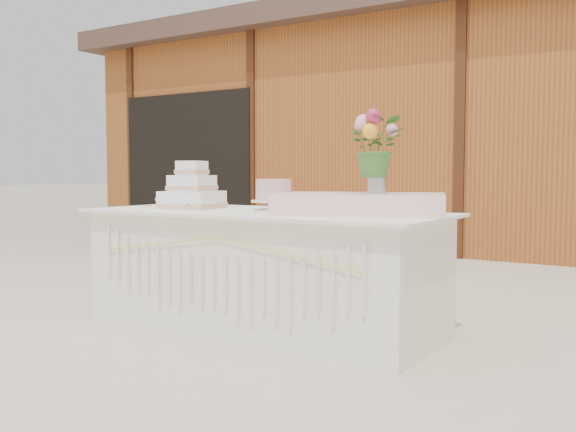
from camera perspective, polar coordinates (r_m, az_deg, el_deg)
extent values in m
plane|color=beige|center=(4.28, -2.21, -9.91)|extent=(80.00, 80.00, 0.00)
cube|color=#97481F|center=(9.71, 18.69, 6.58)|extent=(12.00, 4.00, 3.00)
cube|color=#442F26|center=(9.92, 18.91, 16.14)|extent=(12.60, 4.60, 0.30)
cube|color=black|center=(9.89, -8.95, 4.37)|extent=(2.40, 0.08, 2.20)
cube|color=white|center=(4.20, -2.23, -4.94)|extent=(2.28, 0.88, 0.75)
cube|color=white|center=(4.16, -2.24, 0.31)|extent=(2.40, 1.00, 0.02)
cube|color=white|center=(4.49, -8.51, 1.44)|extent=(0.40, 0.40, 0.12)
cube|color=#DAA98A|center=(4.49, -8.51, 0.98)|extent=(0.41, 0.41, 0.03)
cube|color=white|center=(4.49, -8.53, 2.91)|extent=(0.29, 0.29, 0.11)
cube|color=#DAA98A|center=(4.49, -8.52, 2.51)|extent=(0.30, 0.30, 0.03)
cube|color=white|center=(4.49, -8.54, 4.23)|extent=(0.19, 0.19, 0.10)
cube|color=#DAA98A|center=(4.49, -8.54, 3.91)|extent=(0.20, 0.20, 0.03)
cylinder|color=white|center=(4.09, -1.29, 0.49)|extent=(0.25, 0.25, 0.02)
cylinder|color=white|center=(4.09, -1.29, 0.93)|extent=(0.07, 0.07, 0.05)
cylinder|color=white|center=(4.08, -1.29, 1.34)|extent=(0.29, 0.29, 0.01)
cylinder|color=#EBA9B5|center=(4.08, -1.29, 2.36)|extent=(0.23, 0.23, 0.13)
cube|color=#FFCDCD|center=(3.87, 6.42, 1.09)|extent=(1.13, 0.88, 0.13)
cylinder|color=#B3B3B8|center=(3.82, 7.87, 3.06)|extent=(0.11, 0.11, 0.15)
imported|color=#396D2B|center=(3.82, 7.91, 6.82)|extent=(0.41, 0.39, 0.36)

